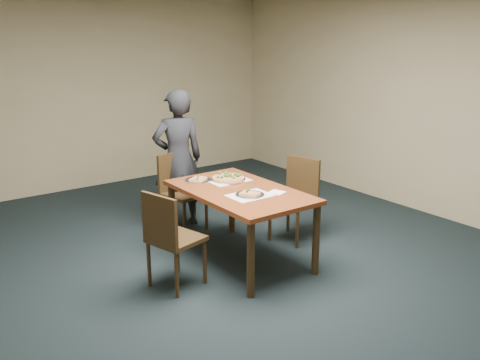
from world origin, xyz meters
TOP-DOWN VIEW (x-y plane):
  - ground at (0.00, 0.00)m, footprint 8.00×8.00m
  - room_shell at (0.00, 0.00)m, footprint 8.00×8.00m
  - dining_table at (0.19, 0.52)m, footprint 0.90×1.50m
  - chair_far at (0.14, 1.64)m, footprint 0.51×0.51m
  - chair_left at (-0.67, 0.40)m, footprint 0.51×0.51m
  - chair_right at (1.07, 0.64)m, footprint 0.51×0.51m
  - diner at (0.22, 1.78)m, footprint 0.67×0.53m
  - placemat_main at (0.30, 0.87)m, footprint 0.42×0.32m
  - placemat_near at (0.16, 0.31)m, footprint 0.40×0.30m
  - pizza_pan at (0.30, 0.87)m, footprint 0.37×0.37m
  - slice_plate_near at (0.16, 0.31)m, footprint 0.28×0.28m
  - slice_plate_far at (0.04, 1.05)m, footprint 0.28×0.28m
  - napkin at (0.42, 0.23)m, footprint 0.18×0.18m

SIDE VIEW (x-z plane):
  - ground at x=0.00m, z-range 0.00..0.00m
  - chair_far at x=0.14m, z-range 0.06..0.97m
  - chair_left at x=-0.67m, z-range 0.06..0.97m
  - chair_right at x=1.07m, z-range 0.06..0.97m
  - dining_table at x=0.19m, z-range 0.28..1.03m
  - placemat_main at x=0.30m, z-range 0.75..0.75m
  - placemat_near at x=0.16m, z-range 0.75..0.75m
  - napkin at x=0.42m, z-range 0.75..0.76m
  - slice_plate_far at x=0.04m, z-range 0.73..0.79m
  - slice_plate_near at x=0.16m, z-range 0.74..0.79m
  - pizza_pan at x=0.30m, z-range 0.74..0.81m
  - diner at x=0.22m, z-range 0.00..1.63m
  - room_shell at x=0.00m, z-range -2.26..5.74m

